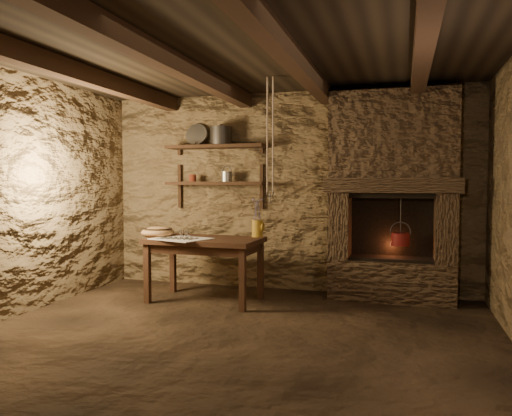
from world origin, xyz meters
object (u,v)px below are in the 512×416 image
(wooden_bowl, at_px, (158,232))
(red_pot, at_px, (400,238))
(work_table, at_px, (205,267))
(iron_stockpot, at_px, (221,137))
(stoneware_jug, at_px, (257,220))

(wooden_bowl, xyz_separation_m, red_pot, (2.64, 0.56, -0.04))
(work_table, distance_m, iron_stockpot, 1.65)
(red_pot, bearing_deg, iron_stockpot, 176.77)
(work_table, relative_size, wooden_bowl, 3.35)
(work_table, bearing_deg, stoneware_jug, 30.55)
(wooden_bowl, bearing_deg, red_pot, 11.99)
(stoneware_jug, distance_m, red_pot, 1.58)
(iron_stockpot, bearing_deg, red_pot, -3.23)
(work_table, height_order, red_pot, red_pot)
(iron_stockpot, xyz_separation_m, red_pot, (2.13, -0.12, -1.17))
(wooden_bowl, xyz_separation_m, iron_stockpot, (0.52, 0.68, 1.13))
(work_table, height_order, wooden_bowl, wooden_bowl)
(wooden_bowl, distance_m, red_pot, 2.70)
(work_table, bearing_deg, red_pot, 18.08)
(work_table, relative_size, red_pot, 2.32)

